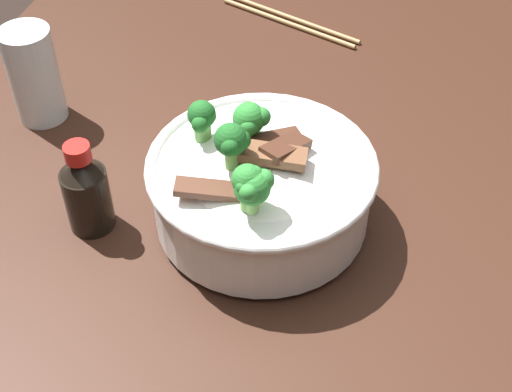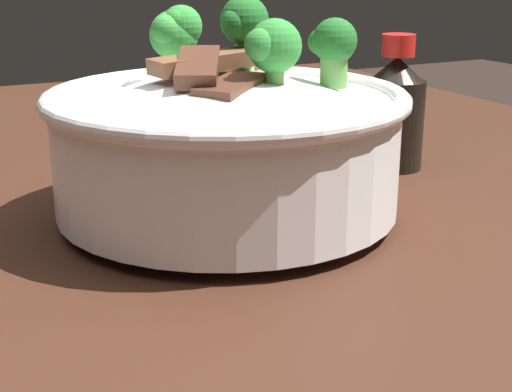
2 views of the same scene
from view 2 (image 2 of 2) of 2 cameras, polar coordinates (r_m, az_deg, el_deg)
The scene contains 3 objects.
dining_table at distance 0.57m, azimuth -2.52°, elevation -14.58°, with size 1.29×0.97×0.78m.
rice_bowl at distance 0.51m, azimuth -2.22°, elevation 4.70°, with size 0.24×0.24×0.15m.
soy_sauce_bottle at distance 0.64m, azimuth 10.52°, elevation 6.38°, with size 0.05×0.05×0.11m.
Camera 2 is at (-0.44, 0.20, 0.95)m, focal length 52.50 mm.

